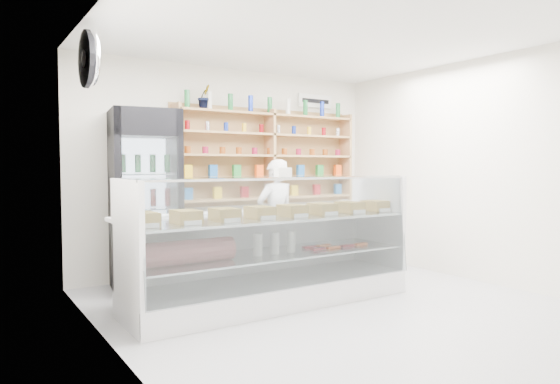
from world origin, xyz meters
TOP-DOWN VIEW (x-y plane):
  - room at (0.00, 0.00)m, footprint 5.00×5.00m
  - display_counter at (-0.49, 0.72)m, footprint 3.09×0.92m
  - shop_worker at (0.18, 1.69)m, footprint 0.59×0.42m
  - drinks_cooler at (-1.40, 2.05)m, footprint 0.86×0.84m
  - wall_shelving at (0.50, 2.34)m, footprint 2.84×0.28m
  - potted_plant at (-0.51, 2.34)m, footprint 0.22×0.20m
  - security_mirror at (-2.17, 1.20)m, footprint 0.15×0.50m
  - wall_sign at (1.40, 2.47)m, footprint 0.62×0.03m

SIDE VIEW (x-z plane):
  - display_counter at x=-0.49m, z-range -0.31..1.04m
  - shop_worker at x=0.18m, z-range 0.00..1.54m
  - drinks_cooler at x=-1.40m, z-range 0.00..2.11m
  - room at x=0.00m, z-range -1.10..3.90m
  - wall_shelving at x=0.50m, z-range 0.93..2.26m
  - potted_plant at x=-0.51m, z-range 2.20..2.52m
  - security_mirror at x=-2.17m, z-range 2.20..2.70m
  - wall_sign at x=1.40m, z-range 2.35..2.55m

